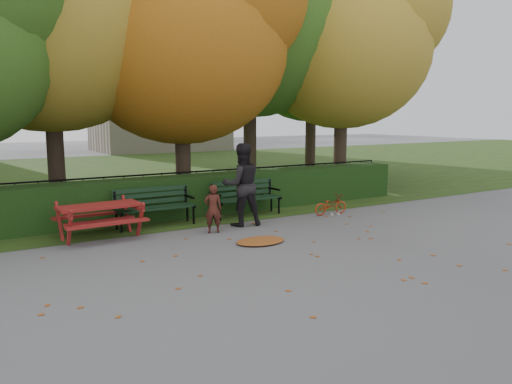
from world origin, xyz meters
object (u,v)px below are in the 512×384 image
tree_e (355,37)px  bicycle (331,205)px  adult (242,185)px  child (213,209)px  picnic_table (100,212)px  bench_left (154,204)px  tree_g (322,46)px  tree_c (195,31)px  bench_right (245,195)px  tree_b (63,0)px  tree_d (264,8)px

tree_e → bicycle: bearing=-138.3°
tree_e → adult: size_ratio=4.30×
child → picnic_table: bearing=3.2°
tree_e → bench_left: bearing=-165.2°
bench_left → tree_e: bearing=14.8°
tree_g → picnic_table: tree_g is taller
tree_c → bicycle: bearing=-56.8°
bench_right → picnic_table: (-3.75, -0.51, 0.03)m
bicycle → adult: bearing=90.3°
picnic_table → bicycle: size_ratio=1.76×
adult → bicycle: 2.66m
tree_g → tree_b: bearing=-164.4°
bench_left → adult: adult is taller
tree_b → child: bearing=-65.3°
tree_e → child: (-6.97, -3.36, -4.56)m
tree_g → picnic_table: 13.68m
tree_c → bench_right: 4.87m
tree_e → bench_left: size_ratio=4.53×
tree_e → tree_b: bearing=173.8°
tree_d → child: tree_d is taller
tree_d → bicycle: tree_d is taller
tree_d → adult: tree_d is taller
child → adult: bearing=-138.1°
bench_right → bicycle: 2.20m
tree_d → bench_right: (-2.78, -3.53, -5.46)m
tree_d → picnic_table: (-6.53, -4.04, -5.44)m
tree_d → tree_g: tree_d is taller
tree_c → bench_right: size_ratio=4.44×
tree_b → tree_d: 6.37m
bench_right → adult: (-0.66, -0.99, 0.43)m
child → tree_b: bearing=-42.5°
bicycle → bench_left: bearing=78.2°
tree_c → tree_g: (7.50, 3.80, 0.55)m
tree_c → adult: bearing=-96.8°
tree_b → tree_d: size_ratio=0.92×
bench_left → bicycle: bench_left is taller
tree_d → bench_left: tree_d is taller
tree_c → bicycle: 6.06m
tree_b → tree_d: tree_d is taller
tree_d → adult: bearing=-127.3°
bench_left → bench_right: bearing=0.0°
tree_c → adult: size_ratio=4.22×
tree_e → child: bearing=-154.2°
tree_b → child: size_ratio=8.36×
tree_b → tree_g: size_ratio=1.03×
picnic_table → adult: (3.10, -0.48, 0.40)m
tree_b → bicycle: 8.55m
picnic_table → bench_left: bearing=17.7°
tree_b → tree_c: 3.42m
picnic_table → bicycle: picnic_table is taller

